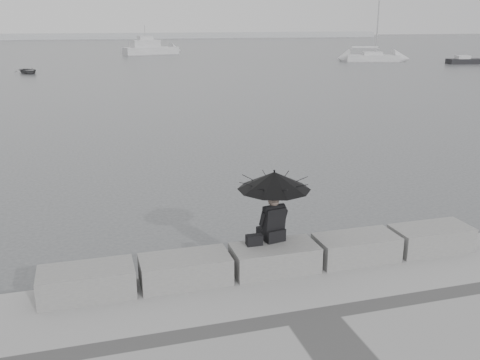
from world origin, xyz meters
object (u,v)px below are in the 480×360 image
object	(u,v)px
motor_cruiser	(151,48)
dinghy	(28,71)
seated_person	(274,188)
small_motorboat	(468,61)
sailboat_right	(372,57)

from	to	relation	value
motor_cruiser	dinghy	xyz separation A→B (m)	(-15.78, -28.38, -0.63)
seated_person	small_motorboat	distance (m)	63.16
motor_cruiser	dinghy	world-z (taller)	motor_cruiser
small_motorboat	seated_person	bearing A→B (deg)	-122.67
dinghy	small_motorboat	bearing A→B (deg)	-26.96
motor_cruiser	seated_person	bearing A→B (deg)	-108.69
seated_person	dinghy	distance (m)	49.45
seated_person	motor_cruiser	bearing A→B (deg)	73.93
sailboat_right	dinghy	world-z (taller)	sailboat_right
motor_cruiser	small_motorboat	xyz separation A→B (m)	(34.62, -30.09, -0.57)
small_motorboat	dinghy	bearing A→B (deg)	-172.74
sailboat_right	small_motorboat	xyz separation A→B (m)	(9.06, -7.08, -0.22)
seated_person	motor_cruiser	size ratio (longest dim) A/B	0.16
sailboat_right	dinghy	distance (m)	41.69
seated_person	small_motorboat	bearing A→B (deg)	37.63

